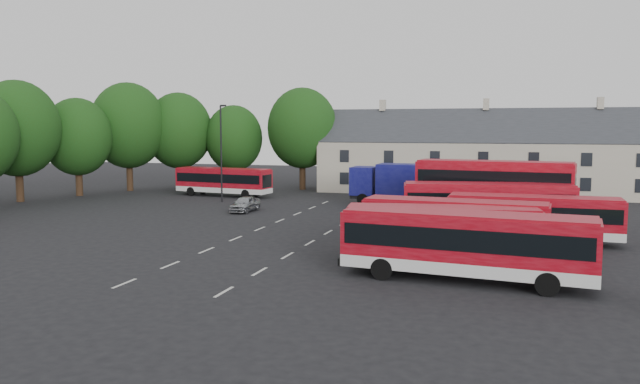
% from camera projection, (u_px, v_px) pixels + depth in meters
% --- Properties ---
extents(ground, '(140.00, 140.00, 0.00)m').
position_uv_depth(ground, '(248.00, 234.00, 41.77)').
color(ground, black).
rests_on(ground, ground).
extents(lane_markings, '(5.15, 33.80, 0.01)m').
position_uv_depth(lane_markings, '(293.00, 231.00, 42.93)').
color(lane_markings, beige).
rests_on(lane_markings, ground).
extents(treeline, '(29.92, 32.59, 12.01)m').
position_uv_depth(treeline, '(140.00, 131.00, 65.55)').
color(treeline, black).
rests_on(treeline, ground).
extents(terrace_houses, '(35.70, 7.13, 10.06)m').
position_uv_depth(terrace_houses, '(485.00, 158.00, 65.77)').
color(terrace_houses, beige).
rests_on(terrace_houses, ground).
extents(bus_row_a, '(11.58, 3.71, 3.22)m').
position_uv_depth(bus_row_a, '(466.00, 240.00, 28.60)').
color(bus_row_a, silver).
rests_on(bus_row_a, ground).
extents(bus_row_b, '(10.43, 3.94, 2.88)m').
position_uv_depth(bus_row_b, '(442.00, 228.00, 33.46)').
color(bus_row_b, silver).
rests_on(bus_row_b, ground).
extents(bus_row_c, '(10.58, 3.17, 2.95)m').
position_uv_depth(bus_row_c, '(454.00, 220.00, 35.84)').
color(bus_row_c, silver).
rests_on(bus_row_c, ground).
extents(bus_row_d, '(10.27, 2.54, 2.89)m').
position_uv_depth(bus_row_d, '(533.00, 215.00, 38.38)').
color(bus_row_d, silver).
rests_on(bus_row_d, ground).
extents(bus_row_e, '(11.76, 4.56, 3.25)m').
position_uv_depth(bus_row_e, '(487.00, 202.00, 43.18)').
color(bus_row_e, silver).
rests_on(bus_row_e, ground).
extents(bus_dd_south, '(11.50, 4.01, 4.62)m').
position_uv_depth(bus_dd_south, '(493.00, 188.00, 46.21)').
color(bus_dd_south, silver).
rests_on(bus_dd_south, ground).
extents(bus_dd_north, '(10.32, 2.47, 4.22)m').
position_uv_depth(bus_dd_north, '(492.00, 187.00, 48.97)').
color(bus_dd_north, silver).
rests_on(bus_dd_north, ground).
extents(bus_north, '(10.46, 3.58, 2.90)m').
position_uv_depth(bus_north, '(223.00, 179.00, 63.92)').
color(bus_north, silver).
rests_on(bus_north, ground).
extents(box_truck, '(8.68, 3.01, 3.76)m').
position_uv_depth(box_truck, '(400.00, 182.00, 56.70)').
color(box_truck, black).
rests_on(box_truck, ground).
extents(silver_car, '(1.57, 3.88, 1.32)m').
position_uv_depth(silver_car, '(245.00, 204.00, 52.44)').
color(silver_car, '#A3A6AA').
rests_on(silver_car, ground).
extents(lamppost, '(0.64, 0.31, 9.18)m').
position_uv_depth(lamppost, '(221.00, 150.00, 58.79)').
color(lamppost, black).
rests_on(lamppost, ground).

